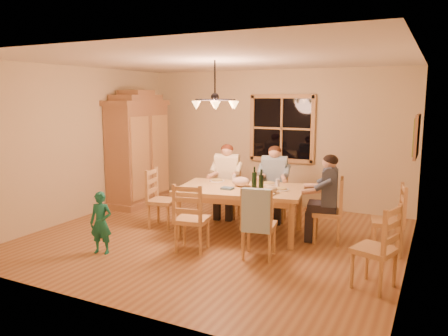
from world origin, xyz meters
The scene contains 33 objects.
floor centered at (0.00, 0.00, 0.00)m, with size 5.50×5.50×0.00m, color #8F5C34.
ceiling centered at (0.00, 0.00, 2.70)m, with size 5.50×5.00×0.02m, color white.
wall_back centered at (0.00, 2.50, 1.35)m, with size 5.50×0.02×2.70m, color beige.
wall_left centered at (-2.75, 0.00, 1.35)m, with size 0.02×5.00×2.70m, color beige.
wall_right centered at (2.75, 0.00, 1.35)m, with size 0.02×5.00×2.70m, color beige.
window centered at (0.20, 2.47, 1.55)m, with size 1.30×0.06×1.30m.
painting centered at (2.71, 1.20, 1.60)m, with size 0.06×0.78×0.64m.
chandelier centered at (0.00, 0.00, 2.08)m, with size 0.77×0.68×0.71m.
armoire centered at (-2.42, 1.27, 1.06)m, with size 0.66×1.40×2.30m.
dining_table centered at (0.27, 0.35, 0.66)m, with size 2.12×1.51×0.76m.
chair_far_left centered at (-0.37, 1.17, 0.30)m, with size 0.51×0.49×0.99m.
chair_far_right centered at (0.47, 1.32, 0.30)m, with size 0.51×0.49×0.99m.
chair_near_left centered at (-0.04, -0.63, 0.30)m, with size 0.51×0.49×0.99m.
chair_near_right centered at (0.91, -0.46, 0.30)m, with size 0.51×0.49×0.99m.
chair_end_left centered at (-1.05, 0.11, 0.30)m, with size 0.49×0.51×0.99m.
chair_end_right centered at (1.59, 0.60, 0.30)m, with size 0.49×0.51×0.99m.
adult_woman centered at (-0.37, 1.17, 0.84)m, with size 0.45×0.48×0.87m.
adult_plaid_man centered at (0.47, 1.32, 0.84)m, with size 0.45×0.48×0.87m.
adult_slate_man centered at (1.59, 0.60, 0.84)m, with size 0.48×0.45×0.87m.
towel centered at (0.94, -0.64, 0.70)m, with size 0.38×0.10×0.58m, color #9CC4D4.
wine_bottle_a centered at (0.45, 0.46, 0.93)m, with size 0.08×0.08×0.33m, color black.
wine_bottle_b centered at (0.65, 0.26, 0.93)m, with size 0.08×0.08×0.33m, color black.
plate_woman centered at (-0.29, 0.63, 0.77)m, with size 0.26×0.26×0.02m, color white.
plate_plaid centered at (0.58, 0.78, 0.77)m, with size 0.26×0.26×0.02m, color white.
plate_slate centered at (0.90, 0.45, 0.77)m, with size 0.26×0.26×0.02m, color white.
wine_glass_a centered at (0.02, 0.64, 0.83)m, with size 0.06×0.06×0.14m, color silver.
wine_glass_b centered at (0.79, 0.59, 0.83)m, with size 0.06×0.06×0.14m, color silver.
cap centered at (0.84, 0.18, 0.82)m, with size 0.20×0.20×0.11m, color tan.
napkin centered at (0.14, 0.14, 0.78)m, with size 0.18×0.14×0.03m, color slate.
cloth_bundle centered at (0.24, 0.44, 0.84)m, with size 0.28×0.22×0.15m, color #C7A790.
child centered at (-1.12, -1.30, 0.44)m, with size 0.32×0.21×0.88m, color #186F5C.
chair_spare_front centered at (2.45, -0.77, 0.30)m, with size 0.54×0.55×0.99m.
chair_spare_back centered at (2.45, 0.48, 0.30)m, with size 0.50×0.51×0.99m.
Camera 1 is at (3.03, -5.78, 2.18)m, focal length 35.00 mm.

